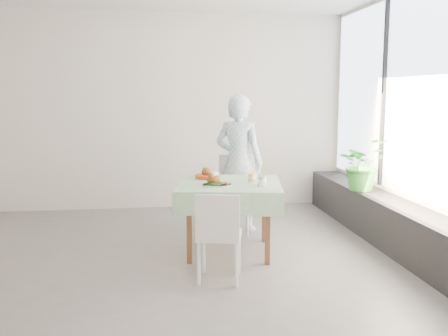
{
  "coord_description": "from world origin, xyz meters",
  "views": [
    {
      "loc": [
        0.26,
        -4.75,
        1.65
      ],
      "look_at": [
        0.96,
        0.32,
        0.89
      ],
      "focal_mm": 40.0,
      "sensor_mm": 36.0,
      "label": 1
    }
  ],
  "objects": [
    {
      "name": "diner",
      "position": [
        1.26,
        1.14,
        0.83
      ],
      "size": [
        0.72,
        0.65,
        1.65
      ],
      "primitive_type": "imported",
      "rotation": [
        0.0,
        0.0,
        2.59
      ],
      "color": "#99CCF6",
      "rests_on": "ground"
    },
    {
      "name": "floor",
      "position": [
        0.0,
        0.0,
        0.0
      ],
      "size": [
        6.0,
        6.0,
        0.0
      ],
      "primitive_type": "plane",
      "color": "#5B5956",
      "rests_on": "ground"
    },
    {
      "name": "wall_back",
      "position": [
        0.0,
        2.5,
        1.4
      ],
      "size": [
        6.0,
        0.02,
        2.8
      ],
      "primitive_type": "cube",
      "color": "silver",
      "rests_on": "ground"
    },
    {
      "name": "juice_cup_orange",
      "position": [
        1.25,
        0.29,
        0.8
      ],
      "size": [
        0.09,
        0.09,
        0.25
      ],
      "color": "white",
      "rests_on": "cafe_table"
    },
    {
      "name": "chair_far",
      "position": [
        1.19,
        1.09,
        0.28
      ],
      "size": [
        0.54,
        0.54,
        0.91
      ],
      "color": "white",
      "rests_on": "ground"
    },
    {
      "name": "wall_right",
      "position": [
        3.0,
        0.0,
        1.4
      ],
      "size": [
        0.02,
        5.0,
        2.8
      ],
      "primitive_type": "cube",
      "color": "silver",
      "rests_on": "ground"
    },
    {
      "name": "juice_cup_lemonade",
      "position": [
        1.3,
        0.04,
        0.8
      ],
      "size": [
        0.09,
        0.09,
        0.26
      ],
      "color": "white",
      "rests_on": "cafe_table"
    },
    {
      "name": "wall_front",
      "position": [
        0.0,
        -2.5,
        1.4
      ],
      "size": [
        6.0,
        0.02,
        2.8
      ],
      "primitive_type": "cube",
      "color": "silver",
      "rests_on": "ground"
    },
    {
      "name": "window_ledge",
      "position": [
        2.8,
        0.0,
        0.25
      ],
      "size": [
        0.4,
        4.8,
        0.5
      ],
      "primitive_type": "cube",
      "color": "black",
      "rests_on": "ground"
    },
    {
      "name": "main_dish",
      "position": [
        0.84,
        0.11,
        0.79
      ],
      "size": [
        0.3,
        0.3,
        0.15
      ],
      "color": "white",
      "rests_on": "cafe_table"
    },
    {
      "name": "second_dish",
      "position": [
        0.81,
        0.57,
        0.78
      ],
      "size": [
        0.25,
        0.25,
        0.12
      ],
      "color": "#BA3713",
      "rests_on": "cafe_table"
    },
    {
      "name": "cafe_table",
      "position": [
        1.01,
        0.27,
        0.46
      ],
      "size": [
        1.2,
        1.2,
        0.74
      ],
      "color": "brown",
      "rests_on": "ground"
    },
    {
      "name": "chair_near",
      "position": [
        0.8,
        -0.52,
        0.25
      ],
      "size": [
        0.46,
        0.46,
        0.81
      ],
      "color": "white",
      "rests_on": "ground"
    },
    {
      "name": "window_pane",
      "position": [
        2.97,
        0.0,
        1.65
      ],
      "size": [
        0.01,
        4.8,
        2.18
      ],
      "primitive_type": "cube",
      "color": "#D1E0F9",
      "rests_on": "ground"
    },
    {
      "name": "potted_plant",
      "position": [
        2.71,
        0.88,
        0.82
      ],
      "size": [
        0.73,
        0.69,
        0.63
      ],
      "primitive_type": "imported",
      "rotation": [
        0.0,
        0.0,
        0.43
      ],
      "color": "#31852C",
      "rests_on": "window_ledge"
    }
  ]
}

